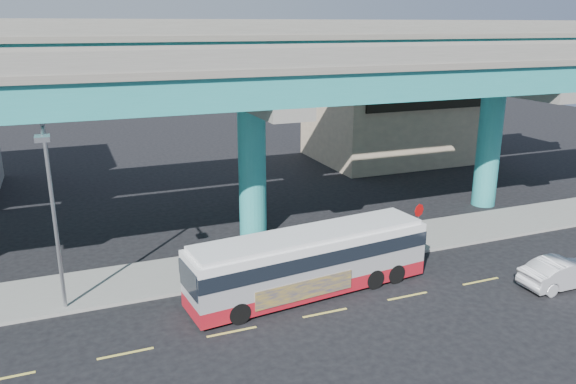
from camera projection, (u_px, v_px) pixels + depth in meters
name	position (u px, v px, depth m)	size (l,w,h in m)	color
ground	(322.00, 310.00, 23.44)	(120.00, 120.00, 0.00)	black
sidewalk	(276.00, 259.00, 28.30)	(70.00, 4.00, 0.15)	gray
lane_markings	(325.00, 313.00, 23.17)	(58.00, 0.12, 0.01)	#D8C64C
viaduct	(250.00, 71.00, 28.91)	(52.00, 12.40, 11.70)	teal
building_beige	(396.00, 119.00, 49.29)	(14.00, 10.23, 7.00)	tan
transit_bus	(310.00, 260.00, 24.54)	(11.26, 3.58, 2.84)	maroon
sedan	(563.00, 273.00, 25.34)	(4.12, 1.44, 1.36)	silver
street_lamp	(51.00, 194.00, 21.45)	(0.50, 2.53, 7.77)	gray
stop_sign	(419.00, 216.00, 29.32)	(0.68, 0.25, 2.35)	gray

